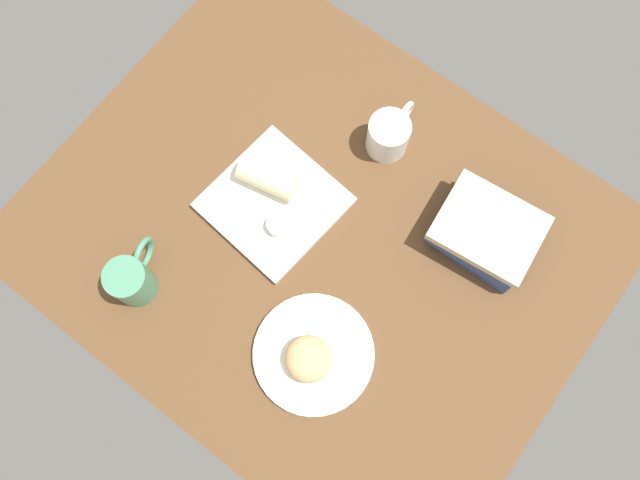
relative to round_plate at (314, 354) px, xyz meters
The scene contains 9 objects.
dining_table 23.77cm from the round_plate, 55.02° to the right, with size 110.00×90.00×4.00cm, color brown.
round_plate is the anchor object (origin of this frame).
scone_pastry 3.62cm from the round_plate, 88.59° to the left, with size 8.90×8.61×5.16cm, color tan.
square_plate 31.39cm from the round_plate, 37.84° to the right, with size 23.89×23.89×1.60cm, color white.
sauce_cup 26.11cm from the round_plate, 37.26° to the right, with size 4.61×4.61×2.30cm.
breakfast_wrap 35.88cm from the round_plate, 38.18° to the right, with size 5.67×5.67×11.90cm, color beige.
book_stack 40.83cm from the round_plate, 108.60° to the right, with size 21.02×17.62×7.94cm.
coffee_mug 37.25cm from the round_plate, 15.52° to the left, with size 8.01×13.16×10.30cm.
second_mug 46.55cm from the round_plate, 72.19° to the right, with size 8.59×13.27×8.75cm.
Camera 1 is at (-21.33, 27.67, 127.12)cm, focal length 35.71 mm.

